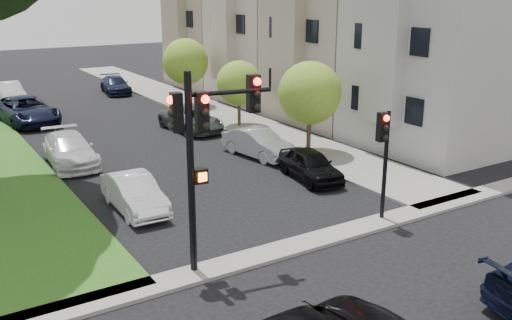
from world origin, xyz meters
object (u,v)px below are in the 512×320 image
car_parked_8 (26,110)px  car_parked_5 (134,193)px  small_tree_c (185,62)px  car_parked_2 (191,120)px  car_parked_9 (9,93)px  car_parked_4 (115,85)px  traffic_signal_main (204,136)px  car_parked_6 (70,150)px  car_parked_1 (258,143)px  small_tree_a (310,93)px  car_parked_0 (310,165)px  traffic_signal_secondary (384,146)px  small_tree_b (239,83)px

car_parked_8 → car_parked_5: bearing=-95.9°
small_tree_c → car_parked_2: (-2.73, -6.34, -2.40)m
car_parked_9 → car_parked_4: bearing=-3.5°
traffic_signal_main → car_parked_6: (-0.64, 12.28, -3.22)m
car_parked_4 → car_parked_6: bearing=-106.9°
car_parked_2 → car_parked_1: bearing=-90.3°
car_parked_2 → small_tree_a: bearing=-73.6°
car_parked_1 → car_parked_0: bearing=-98.0°
traffic_signal_secondary → car_parked_0: bearing=81.6°
small_tree_b → traffic_signal_main: 17.43m
small_tree_b → traffic_signal_secondary: 14.85m
car_parked_1 → car_parked_6: size_ratio=0.84×
small_tree_b → car_parked_5: (-9.71, -9.14, -1.91)m
car_parked_1 → car_parked_2: car_parked_1 is taller
car_parked_4 → car_parked_8: size_ratio=0.77×
car_parked_4 → car_parked_8: (-7.82, -7.12, 0.16)m
car_parked_0 → car_parked_5: (-7.46, 0.57, 0.00)m
car_parked_5 → car_parked_6: (-0.48, 6.91, 0.05)m
car_parked_1 → car_parked_2: bearing=85.4°
small_tree_b → car_parked_1: size_ratio=0.96×
car_parked_5 → small_tree_a: bearing=15.9°
car_parked_2 → car_parked_9: (-7.17, 14.20, 0.08)m
small_tree_b → car_parked_2: (-2.73, 0.67, -1.91)m
car_parked_4 → car_parked_8: car_parked_8 is taller
car_parked_9 → car_parked_1: bearing=-71.2°
car_parked_4 → small_tree_c: bearing=-64.7°
car_parked_6 → car_parked_9: bearing=92.3°
traffic_signal_secondary → car_parked_5: (-6.74, 5.42, -2.04)m
car_parked_6 → car_parked_0: bearing=-39.9°
traffic_signal_secondary → traffic_signal_main: bearing=179.6°
car_parked_0 → small_tree_b: bearing=85.7°
traffic_signal_secondary → car_parked_9: 30.28m
car_parked_4 → car_parked_6: car_parked_6 is taller
traffic_signal_secondary → car_parked_8: traffic_signal_secondary is taller
small_tree_b → small_tree_c: bearing=90.0°
car_parked_1 → car_parked_5: (-7.42, -3.45, -0.01)m
traffic_signal_main → car_parked_2: (6.82, 15.17, -3.28)m
traffic_signal_main → car_parked_9: size_ratio=1.31×
small_tree_a → car_parked_6: 11.32m
small_tree_a → car_parked_2: size_ratio=0.98×
small_tree_b → car_parked_8: small_tree_b is taller
car_parked_5 → car_parked_6: car_parked_6 is taller
car_parked_2 → car_parked_8: 10.12m
car_parked_4 → traffic_signal_secondary: bearing=-83.2°
small_tree_a → car_parked_4: bearing=96.4°
car_parked_4 → car_parked_9: (-7.52, 0.25, 0.07)m
car_parked_4 → car_parked_9: size_ratio=1.02×
car_parked_1 → car_parked_2: size_ratio=0.87×
small_tree_c → car_parked_9: 12.85m
car_parked_5 → car_parked_9: 24.00m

